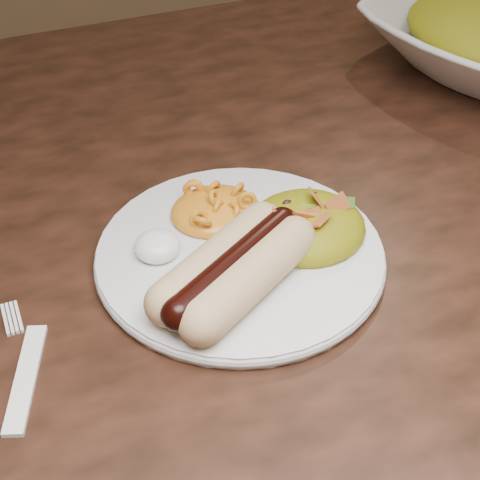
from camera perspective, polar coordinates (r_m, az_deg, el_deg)
name	(u,v)px	position (r m, az deg, el deg)	size (l,w,h in m)	color
table	(185,286)	(0.75, -4.26, -3.59)	(1.60, 0.90, 0.75)	#432015
plate	(240,255)	(0.63, 0.00, -1.14)	(0.24, 0.24, 0.01)	silver
hotdog	(234,268)	(0.58, -0.47, -2.18)	(0.13, 0.13, 0.04)	#DBC280
mac_and_cheese	(215,201)	(0.65, -1.92, 3.07)	(0.08, 0.07, 0.03)	orange
sour_cream	(157,243)	(0.62, -6.45, -0.20)	(0.04, 0.04, 0.02)	white
taco_salad	(307,217)	(0.63, 5.22, 1.80)	(0.10, 0.10, 0.05)	#BB7705
fork	(26,378)	(0.56, -16.28, -10.21)	(0.02, 0.13, 0.00)	white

